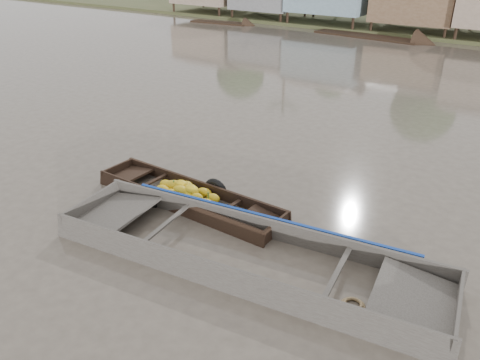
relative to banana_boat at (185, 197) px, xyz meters
The scene contains 3 objects.
ground 0.92m from the banana_boat, 32.83° to the right, with size 120.00×120.00×0.00m, color #534A3F.
banana_boat is the anchor object (origin of this frame).
viewer_boat 2.92m from the banana_boat, 23.93° to the right, with size 8.47×3.34×0.66m.
Camera 1 is at (6.37, -7.19, 5.82)m, focal length 35.00 mm.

